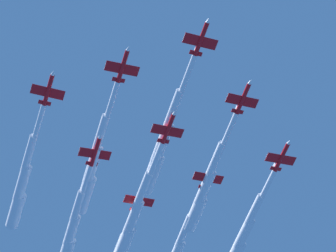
% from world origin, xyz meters
% --- Properties ---
extents(jet_lead, '(27.98, 47.34, 3.96)m').
position_xyz_m(jet_lead, '(-2.69, -4.50, 170.88)').
color(jet_lead, red).
extents(jet_port_inner, '(26.74, 44.68, 3.98)m').
position_xyz_m(jet_port_inner, '(-21.61, -6.64, 172.27)').
color(jet_port_inner, red).
extents(jet_starboard_inner, '(27.98, 46.40, 4.05)m').
position_xyz_m(jet_starboard_inner, '(5.44, -22.26, 170.62)').
color(jet_starboard_inner, red).
extents(jet_port_mid, '(26.94, 46.70, 4.09)m').
position_xyz_m(jet_port_mid, '(-13.57, -26.33, 169.24)').
color(jet_port_mid, red).
extents(jet_starboard_mid, '(25.15, 42.16, 4.09)m').
position_xyz_m(jet_starboard_mid, '(-40.28, -8.85, 171.05)').
color(jet_starboard_mid, red).
extents(jet_port_outer, '(26.74, 46.56, 3.93)m').
position_xyz_m(jet_port_outer, '(14.39, -40.78, 171.70)').
color(jet_port_outer, red).
extents(jet_trail_port, '(25.68, 42.02, 4.08)m').
position_xyz_m(jet_trail_port, '(-4.66, -41.68, 169.40)').
color(jet_trail_port, red).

